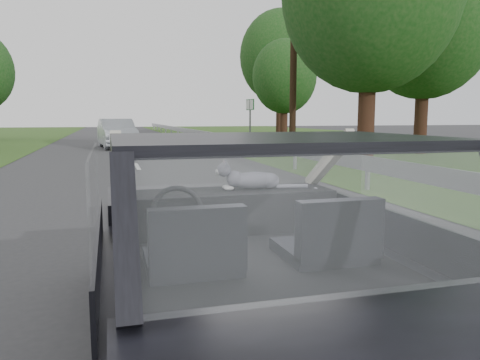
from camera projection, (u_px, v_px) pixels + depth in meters
ground at (250, 359)px, 3.00m from camera, size 140.00×140.00×0.00m
subject_car at (250, 250)px, 2.90m from camera, size 1.80×4.00×1.45m
dashboard at (226, 211)px, 3.48m from camera, size 1.58×0.45×0.30m
driver_seat at (194, 242)px, 2.49m from camera, size 0.50×0.72×0.42m
passenger_seat at (331, 232)px, 2.71m from camera, size 0.50×0.72×0.42m
steering_wheel at (178, 212)px, 3.08m from camera, size 0.36×0.36×0.04m
cat at (254, 179)px, 3.52m from camera, size 0.52×0.19×0.23m
guardrail at (291, 150)px, 13.61m from camera, size 0.05×90.00×0.32m
other_car at (117, 133)px, 22.92m from camera, size 2.18×4.52×1.43m
highway_sign at (250, 122)px, 25.87m from camera, size 0.23×1.00×2.49m
utility_pole at (294, 49)px, 19.44m from camera, size 0.36×0.36×8.65m
tree_0 at (369, 31)px, 14.34m from camera, size 6.73×6.73×8.32m
tree_1 at (424, 52)px, 19.01m from camera, size 6.47×6.47×8.26m
tree_2 at (284, 91)px, 30.65m from camera, size 5.06×5.06×6.38m
tree_3 at (280, 75)px, 35.80m from camera, size 8.06×8.06×9.34m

